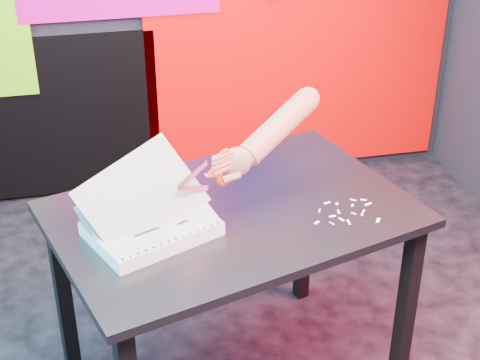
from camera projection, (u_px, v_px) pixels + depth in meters
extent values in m
cube|color=#F40304|center=(301.00, 25.00, 3.73)|extent=(1.60, 0.02, 1.60)
cube|color=black|center=(28.00, 121.00, 3.67)|extent=(1.30, 0.02, 0.85)
cube|color=black|center=(64.00, 300.00, 2.57)|extent=(0.06, 0.06, 0.72)
cube|color=black|center=(406.00, 312.00, 2.52)|extent=(0.06, 0.06, 0.72)
cube|color=black|center=(304.00, 225.00, 3.00)|extent=(0.06, 0.06, 0.72)
cube|color=black|center=(233.00, 214.00, 2.36)|extent=(1.29, 1.04, 0.03)
cube|color=beige|center=(152.00, 229.00, 2.22)|extent=(0.43, 0.39, 0.04)
cube|color=white|center=(151.00, 223.00, 2.21)|extent=(0.43, 0.38, 0.00)
cube|color=white|center=(151.00, 221.00, 2.21)|extent=(0.43, 0.37, 0.11)
cube|color=white|center=(147.00, 212.00, 2.21)|extent=(0.43, 0.35, 0.19)
cube|color=white|center=(142.00, 197.00, 2.20)|extent=(0.42, 0.30, 0.27)
cylinder|color=black|center=(123.00, 259.00, 2.04)|extent=(0.01, 0.01, 0.00)
cylinder|color=black|center=(131.00, 256.00, 2.06)|extent=(0.01, 0.01, 0.00)
cylinder|color=black|center=(138.00, 253.00, 2.07)|extent=(0.01, 0.01, 0.00)
cylinder|color=black|center=(146.00, 250.00, 2.08)|extent=(0.01, 0.01, 0.00)
cylinder|color=black|center=(154.00, 248.00, 2.09)|extent=(0.01, 0.01, 0.00)
cylinder|color=black|center=(161.00, 245.00, 2.11)|extent=(0.01, 0.01, 0.00)
cylinder|color=black|center=(169.00, 242.00, 2.12)|extent=(0.01, 0.01, 0.00)
cylinder|color=black|center=(176.00, 239.00, 2.13)|extent=(0.01, 0.01, 0.00)
cylinder|color=black|center=(183.00, 236.00, 2.15)|extent=(0.01, 0.01, 0.00)
cylinder|color=black|center=(190.00, 233.00, 2.16)|extent=(0.01, 0.01, 0.00)
cylinder|color=black|center=(197.00, 231.00, 2.17)|extent=(0.01, 0.01, 0.00)
cylinder|color=black|center=(204.00, 228.00, 2.18)|extent=(0.01, 0.01, 0.00)
cylinder|color=black|center=(211.00, 225.00, 2.20)|extent=(0.01, 0.01, 0.00)
cylinder|color=black|center=(218.00, 223.00, 2.21)|extent=(0.01, 0.01, 0.00)
cylinder|color=black|center=(85.00, 222.00, 2.21)|extent=(0.01, 0.01, 0.00)
cylinder|color=black|center=(92.00, 219.00, 2.23)|extent=(0.01, 0.01, 0.00)
cylinder|color=black|center=(100.00, 217.00, 2.24)|extent=(0.01, 0.01, 0.00)
cylinder|color=black|center=(107.00, 214.00, 2.25)|extent=(0.01, 0.01, 0.00)
cylinder|color=black|center=(114.00, 212.00, 2.26)|extent=(0.01, 0.01, 0.00)
cylinder|color=black|center=(121.00, 209.00, 2.28)|extent=(0.01, 0.01, 0.00)
cylinder|color=black|center=(128.00, 207.00, 2.29)|extent=(0.01, 0.01, 0.00)
cylinder|color=black|center=(135.00, 204.00, 2.30)|extent=(0.01, 0.01, 0.00)
cylinder|color=black|center=(142.00, 202.00, 2.32)|extent=(0.01, 0.01, 0.00)
cylinder|color=black|center=(149.00, 200.00, 2.33)|extent=(0.01, 0.01, 0.00)
cylinder|color=black|center=(156.00, 197.00, 2.34)|extent=(0.01, 0.01, 0.00)
cylinder|color=black|center=(163.00, 195.00, 2.35)|extent=(0.01, 0.01, 0.00)
cylinder|color=black|center=(169.00, 193.00, 2.37)|extent=(0.01, 0.01, 0.00)
cylinder|color=black|center=(176.00, 190.00, 2.38)|extent=(0.01, 0.01, 0.00)
cube|color=black|center=(119.00, 224.00, 2.20)|extent=(0.06, 0.04, 0.00)
cube|color=black|center=(152.00, 216.00, 2.24)|extent=(0.05, 0.03, 0.00)
cube|color=black|center=(147.00, 232.00, 2.17)|extent=(0.08, 0.04, 0.00)
cube|color=black|center=(183.00, 222.00, 2.21)|extent=(0.04, 0.03, 0.00)
cube|color=#BDBDBD|center=(192.00, 175.00, 2.21)|extent=(0.11, 0.07, 0.06)
cube|color=#BDBDBD|center=(193.00, 188.00, 2.23)|extent=(0.11, 0.07, 0.06)
cylinder|color=#BDBDBD|center=(207.00, 175.00, 2.26)|extent=(0.02, 0.02, 0.01)
cube|color=#F52F00|center=(213.00, 175.00, 2.27)|extent=(0.04, 0.03, 0.03)
cube|color=#F52F00|center=(212.00, 170.00, 2.27)|extent=(0.04, 0.03, 0.03)
torus|color=#F52F00|center=(225.00, 158.00, 2.29)|extent=(0.06, 0.05, 0.07)
torus|color=#F52F00|center=(225.00, 176.00, 2.32)|extent=(0.06, 0.05, 0.07)
ellipsoid|color=#AE7760|center=(237.00, 162.00, 2.33)|extent=(0.10, 0.06, 0.10)
cylinder|color=#AE7760|center=(225.00, 169.00, 2.30)|extent=(0.08, 0.06, 0.02)
cylinder|color=#AE7760|center=(225.00, 163.00, 2.29)|extent=(0.07, 0.05, 0.02)
cylinder|color=#AE7760|center=(225.00, 159.00, 2.29)|extent=(0.07, 0.05, 0.02)
cylinder|color=#AE7760|center=(225.00, 155.00, 2.28)|extent=(0.06, 0.05, 0.02)
cylinder|color=#AE7760|center=(231.00, 177.00, 2.32)|extent=(0.07, 0.04, 0.03)
cylinder|color=#AE7760|center=(248.00, 156.00, 2.36)|extent=(0.09, 0.09, 0.07)
cylinder|color=#AE7760|center=(279.00, 127.00, 2.42)|extent=(0.31, 0.24, 0.19)
sphere|color=#AE7760|center=(308.00, 99.00, 2.48)|extent=(0.08, 0.08, 0.08)
cube|color=white|center=(338.00, 212.00, 2.35)|extent=(0.01, 0.02, 0.00)
cube|color=white|center=(363.00, 200.00, 2.41)|extent=(0.02, 0.01, 0.00)
cube|color=white|center=(341.00, 219.00, 2.31)|extent=(0.02, 0.03, 0.00)
cube|color=white|center=(332.00, 216.00, 2.32)|extent=(0.02, 0.01, 0.00)
cube|color=white|center=(353.00, 200.00, 2.41)|extent=(0.02, 0.02, 0.00)
cube|color=white|center=(378.00, 220.00, 2.30)|extent=(0.02, 0.03, 0.00)
cube|color=white|center=(327.00, 203.00, 2.39)|extent=(0.02, 0.01, 0.00)
cube|color=white|center=(368.00, 204.00, 2.39)|extent=(0.03, 0.02, 0.00)
cube|color=white|center=(364.00, 211.00, 2.35)|extent=(0.02, 0.02, 0.00)
cube|color=white|center=(320.00, 211.00, 2.35)|extent=(0.01, 0.02, 0.00)
cube|color=white|center=(354.00, 213.00, 2.34)|extent=(0.02, 0.02, 0.00)
cube|color=white|center=(337.00, 204.00, 2.39)|extent=(0.01, 0.01, 0.00)
cube|color=white|center=(362.00, 215.00, 2.33)|extent=(0.01, 0.02, 0.00)
cube|color=white|center=(352.00, 205.00, 2.38)|extent=(0.01, 0.02, 0.00)
cube|color=white|center=(349.00, 222.00, 2.29)|extent=(0.01, 0.03, 0.00)
cube|color=white|center=(332.00, 223.00, 2.29)|extent=(0.01, 0.02, 0.00)
cube|color=white|center=(317.00, 223.00, 2.29)|extent=(0.02, 0.02, 0.00)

